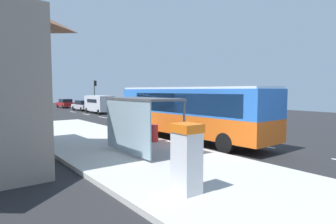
# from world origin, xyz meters

# --- Properties ---
(ground_plane) EXTENTS (56.00, 92.00, 0.04)m
(ground_plane) POSITION_xyz_m (0.00, 14.00, -0.02)
(ground_plane) COLOR #262628
(sidewalk_platform) EXTENTS (6.20, 30.00, 0.18)m
(sidewalk_platform) POSITION_xyz_m (-6.40, 2.00, 0.09)
(sidewalk_platform) COLOR beige
(sidewalk_platform) RESTS_ON ground
(lane_stripe_seg_1) EXTENTS (0.16, 2.20, 0.01)m
(lane_stripe_seg_1) POSITION_xyz_m (0.25, -1.00, 0.01)
(lane_stripe_seg_1) COLOR silver
(lane_stripe_seg_1) RESTS_ON ground
(lane_stripe_seg_2) EXTENTS (0.16, 2.20, 0.01)m
(lane_stripe_seg_2) POSITION_xyz_m (0.25, 4.00, 0.01)
(lane_stripe_seg_2) COLOR silver
(lane_stripe_seg_2) RESTS_ON ground
(lane_stripe_seg_3) EXTENTS (0.16, 2.20, 0.01)m
(lane_stripe_seg_3) POSITION_xyz_m (0.25, 9.00, 0.01)
(lane_stripe_seg_3) COLOR silver
(lane_stripe_seg_3) RESTS_ON ground
(lane_stripe_seg_4) EXTENTS (0.16, 2.20, 0.01)m
(lane_stripe_seg_4) POSITION_xyz_m (0.25, 14.00, 0.01)
(lane_stripe_seg_4) COLOR silver
(lane_stripe_seg_4) RESTS_ON ground
(lane_stripe_seg_5) EXTENTS (0.16, 2.20, 0.01)m
(lane_stripe_seg_5) POSITION_xyz_m (0.25, 19.00, 0.01)
(lane_stripe_seg_5) COLOR silver
(lane_stripe_seg_5) RESTS_ON ground
(lane_stripe_seg_6) EXTENTS (0.16, 2.20, 0.01)m
(lane_stripe_seg_6) POSITION_xyz_m (0.25, 24.00, 0.01)
(lane_stripe_seg_6) COLOR silver
(lane_stripe_seg_6) RESTS_ON ground
(lane_stripe_seg_7) EXTENTS (0.16, 2.20, 0.01)m
(lane_stripe_seg_7) POSITION_xyz_m (0.25, 29.00, 0.01)
(lane_stripe_seg_7) COLOR silver
(lane_stripe_seg_7) RESTS_ON ground
(bus) EXTENTS (2.92, 11.09, 3.21)m
(bus) POSITION_xyz_m (-1.71, 2.47, 1.84)
(bus) COLOR orange
(bus) RESTS_ON ground
(white_van) EXTENTS (2.06, 5.22, 2.30)m
(white_van) POSITION_xyz_m (2.20, 24.52, 1.34)
(white_van) COLOR silver
(white_van) RESTS_ON ground
(sedan_near) EXTENTS (1.87, 4.42, 1.52)m
(sedan_near) POSITION_xyz_m (2.30, 38.83, 0.79)
(sedan_near) COLOR #A51919
(sedan_near) RESTS_ON ground
(sedan_far) EXTENTS (1.99, 4.47, 1.52)m
(sedan_far) POSITION_xyz_m (2.30, 30.63, 0.79)
(sedan_far) COLOR #B7B7BC
(sedan_far) RESTS_ON ground
(ticket_machine) EXTENTS (0.66, 0.76, 1.94)m
(ticket_machine) POSITION_xyz_m (-7.92, -4.50, 1.17)
(ticket_machine) COLOR silver
(ticket_machine) RESTS_ON sidewalk_platform
(recycling_bin_red) EXTENTS (0.52, 0.52, 0.95)m
(recycling_bin_red) POSITION_xyz_m (-4.20, 2.58, 0.66)
(recycling_bin_red) COLOR red
(recycling_bin_red) RESTS_ON sidewalk_platform
(recycling_bin_blue) EXTENTS (0.52, 0.52, 0.95)m
(recycling_bin_blue) POSITION_xyz_m (-4.20, 3.28, 0.66)
(recycling_bin_blue) COLOR blue
(recycling_bin_blue) RESTS_ON sidewalk_platform
(recycling_bin_orange) EXTENTS (0.52, 0.52, 0.95)m
(recycling_bin_orange) POSITION_xyz_m (-4.20, 3.98, 0.66)
(recycling_bin_orange) COLOR orange
(recycling_bin_orange) RESTS_ON sidewalk_platform
(recycling_bin_green) EXTENTS (0.52, 0.52, 0.95)m
(recycling_bin_green) POSITION_xyz_m (-4.20, 4.68, 0.66)
(recycling_bin_green) COLOR green
(recycling_bin_green) RESTS_ON sidewalk_platform
(traffic_light_near_side) EXTENTS (0.49, 0.28, 4.64)m
(traffic_light_near_side) POSITION_xyz_m (5.50, 33.64, 3.10)
(traffic_light_near_side) COLOR #2D2D2D
(traffic_light_near_side) RESTS_ON ground
(traffic_light_far_side) EXTENTS (0.49, 0.28, 5.15)m
(traffic_light_far_side) POSITION_xyz_m (-3.10, 34.44, 3.41)
(traffic_light_far_side) COLOR #2D2D2D
(traffic_light_far_side) RESTS_ON ground
(bus_shelter) EXTENTS (1.80, 4.00, 2.50)m
(bus_shelter) POSITION_xyz_m (-6.41, 0.64, 2.10)
(bus_shelter) COLOR #4C4C51
(bus_shelter) RESTS_ON sidewalk_platform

